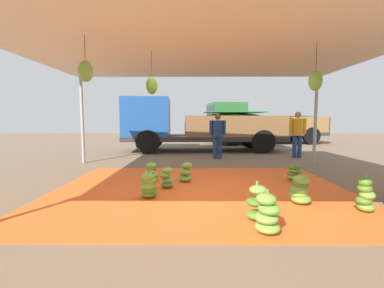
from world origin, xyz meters
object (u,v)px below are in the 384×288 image
banana_bunch_2 (365,196)px  worker_0 (218,132)px  banana_bunch_5 (167,178)px  banana_bunch_7 (300,190)px  banana_bunch_3 (152,173)px  worker_1 (298,131)px  cargo_truck_far (259,124)px  banana_bunch_4 (186,173)px  banana_bunch_1 (149,186)px  banana_bunch_6 (257,204)px  cargo_truck_main (197,125)px  banana_bunch_8 (267,215)px  banana_bunch_0 (295,173)px

banana_bunch_2 → worker_0: (-1.76, 5.63, 0.70)m
banana_bunch_5 → banana_bunch_7: size_ratio=0.92×
banana_bunch_3 → worker_1: 6.27m
cargo_truck_far → worker_0: cargo_truck_far is taller
banana_bunch_4 → banana_bunch_5: banana_bunch_4 is taller
banana_bunch_5 → banana_bunch_3: bearing=125.5°
banana_bunch_1 → banana_bunch_6: size_ratio=0.93×
banana_bunch_3 → banana_bunch_7: (2.75, -1.54, 0.02)m
banana_bunch_5 → cargo_truck_main: bearing=83.8°
banana_bunch_3 → worker_0: (1.83, 3.71, 0.74)m
banana_bunch_5 → banana_bunch_4: bearing=55.9°
banana_bunch_2 → banana_bunch_3: 4.07m
banana_bunch_1 → banana_bunch_8: size_ratio=0.94×
banana_bunch_4 → cargo_truck_main: 6.15m
banana_bunch_5 → banana_bunch_6: (1.45, -1.70, 0.02)m
banana_bunch_3 → cargo_truck_main: size_ratio=0.07×
banana_bunch_0 → banana_bunch_5: bearing=-166.2°
worker_0 → banana_bunch_8: bearing=-89.6°
banana_bunch_5 → banana_bunch_7: bearing=-22.6°
banana_bunch_1 → banana_bunch_8: banana_bunch_8 is taller
banana_bunch_1 → cargo_truck_main: size_ratio=0.07×
banana_bunch_3 → banana_bunch_6: bearing=-50.7°
banana_bunch_0 → cargo_truck_far: (1.61, 9.74, 0.99)m
cargo_truck_far → worker_1: 5.99m
banana_bunch_3 → worker_0: 4.20m
banana_bunch_3 → banana_bunch_4: banana_bunch_3 is taller
banana_bunch_5 → banana_bunch_8: size_ratio=0.89×
banana_bunch_4 → banana_bunch_8: 2.91m
worker_0 → worker_1: worker_1 is taller
banana_bunch_0 → cargo_truck_far: bearing=80.6°
worker_1 → banana_bunch_8: bearing=-114.2°
banana_bunch_7 → banana_bunch_3: bearing=150.7°
worker_1 → cargo_truck_far: bearing=89.3°
banana_bunch_5 → banana_bunch_6: size_ratio=0.89×
banana_bunch_0 → worker_1: 4.14m
banana_bunch_3 → cargo_truck_far: cargo_truck_far is taller
cargo_truck_far → worker_1: size_ratio=4.14×
banana_bunch_3 → cargo_truck_far: 11.09m
banana_bunch_2 → cargo_truck_main: cargo_truck_main is taller
banana_bunch_3 → cargo_truck_far: (4.92, 9.90, 0.96)m
banana_bunch_8 → banana_bunch_6: bearing=93.2°
cargo_truck_main → worker_0: size_ratio=4.44×
banana_bunch_2 → banana_bunch_6: size_ratio=1.05×
banana_bunch_5 → banana_bunch_6: banana_bunch_6 is taller
cargo_truck_far → worker_0: bearing=-116.5°
banana_bunch_7 → banana_bunch_1: bearing=173.7°
banana_bunch_5 → cargo_truck_main: 6.73m
banana_bunch_4 → banana_bunch_7: banana_bunch_7 is taller
cargo_truck_far → banana_bunch_1: bearing=-113.2°
banana_bunch_1 → worker_1: bearing=47.7°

